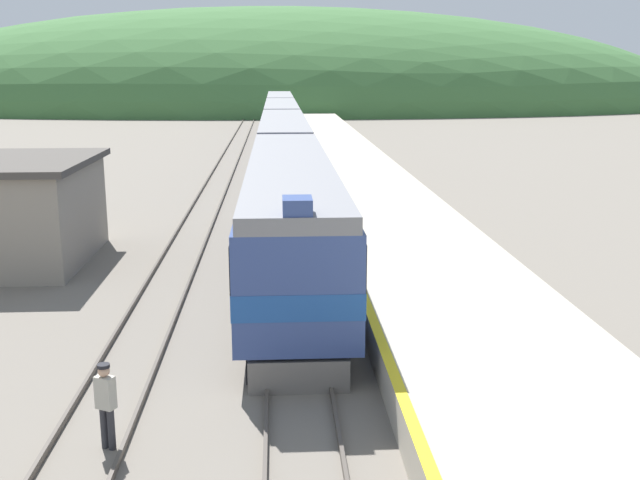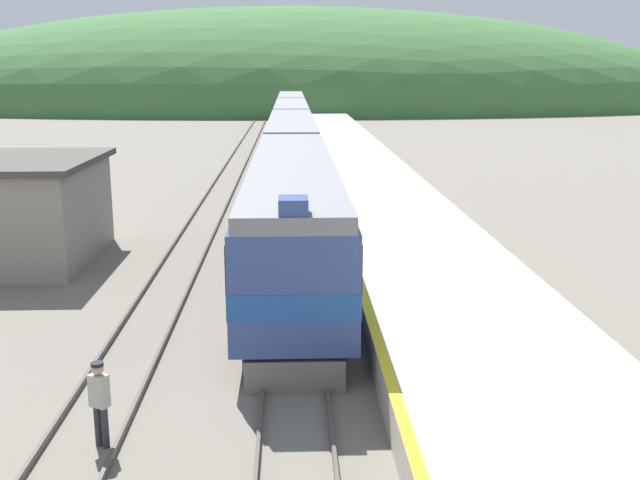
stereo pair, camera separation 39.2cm
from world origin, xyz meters
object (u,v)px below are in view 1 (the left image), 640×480
(express_train_lead_car, at_px, (290,214))
(carriage_fourth, at_px, (280,110))
(carriage_third, at_px, (281,124))
(track_worker, at_px, (106,401))
(carriage_second, at_px, (284,149))

(express_train_lead_car, relative_size, carriage_fourth, 1.02)
(express_train_lead_car, relative_size, carriage_third, 1.02)
(track_worker, bearing_deg, carriage_fourth, 87.12)
(carriage_second, height_order, carriage_third, same)
(track_worker, bearing_deg, carriage_third, 86.01)
(carriage_second, xyz_separation_m, carriage_third, (0.00, 20.45, 0.00))
(carriage_fourth, bearing_deg, carriage_third, -90.00)
(carriage_fourth, bearing_deg, carriage_second, -90.00)
(express_train_lead_car, distance_m, carriage_third, 41.35)
(carriage_second, height_order, carriage_fourth, same)
(carriage_third, distance_m, track_worker, 53.41)
(carriage_second, relative_size, track_worker, 11.38)
(carriage_fourth, bearing_deg, track_worker, -92.88)
(carriage_second, bearing_deg, carriage_fourth, 90.00)
(carriage_third, relative_size, carriage_fourth, 1.00)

